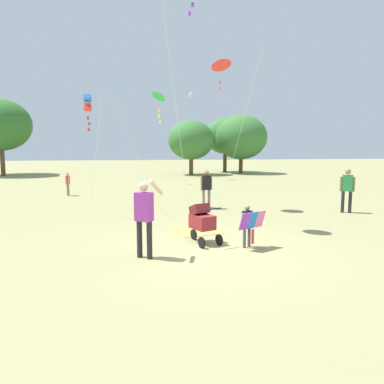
{
  "coord_description": "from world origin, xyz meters",
  "views": [
    {
      "loc": [
        -1.67,
        -8.13,
        2.45
      ],
      "look_at": [
        -0.31,
        0.96,
        1.3
      ],
      "focal_mm": 33.71,
      "sensor_mm": 36.0,
      "label": 1
    }
  ],
  "objects_px": {
    "kite_orange_delta": "(221,66)",
    "person_couple_left": "(68,182)",
    "kite_blue_high": "(158,98)",
    "person_sitting_far": "(206,186)",
    "picnic_blanket": "(196,231)",
    "person_adult_flyer": "(144,212)",
    "kite_green_novelty": "(88,104)",
    "person_red_shirt": "(347,187)",
    "child_with_butterfly_kite": "(248,222)",
    "stroller": "(202,220)"
  },
  "relations": [
    {
      "from": "stroller",
      "to": "person_sitting_far",
      "type": "height_order",
      "value": "person_sitting_far"
    },
    {
      "from": "child_with_butterfly_kite",
      "to": "person_red_shirt",
      "type": "relative_size",
      "value": 0.64
    },
    {
      "from": "child_with_butterfly_kite",
      "to": "person_couple_left",
      "type": "distance_m",
      "value": 12.14
    },
    {
      "from": "kite_green_novelty",
      "to": "kite_blue_high",
      "type": "xyz_separation_m",
      "value": [
        2.75,
        -0.16,
        0.24
      ]
    },
    {
      "from": "kite_blue_high",
      "to": "person_sitting_far",
      "type": "bearing_deg",
      "value": -20.75
    },
    {
      "from": "kite_orange_delta",
      "to": "picnic_blanket",
      "type": "bearing_deg",
      "value": -113.58
    },
    {
      "from": "kite_green_novelty",
      "to": "person_sitting_far",
      "type": "height_order",
      "value": "kite_green_novelty"
    },
    {
      "from": "kite_orange_delta",
      "to": "person_couple_left",
      "type": "xyz_separation_m",
      "value": [
        -6.7,
        5.03,
        -4.77
      ]
    },
    {
      "from": "kite_green_novelty",
      "to": "picnic_blanket",
      "type": "relative_size",
      "value": 3.41
    },
    {
      "from": "picnic_blanket",
      "to": "person_red_shirt",
      "type": "bearing_deg",
      "value": 19.03
    },
    {
      "from": "stroller",
      "to": "picnic_blanket",
      "type": "distance_m",
      "value": 1.48
    },
    {
      "from": "stroller",
      "to": "picnic_blanket",
      "type": "height_order",
      "value": "stroller"
    },
    {
      "from": "person_red_shirt",
      "to": "person_couple_left",
      "type": "xyz_separation_m",
      "value": [
        -11.21,
        6.46,
        -0.28
      ]
    },
    {
      "from": "picnic_blanket",
      "to": "person_adult_flyer",
      "type": "bearing_deg",
      "value": -122.58
    },
    {
      "from": "stroller",
      "to": "kite_green_novelty",
      "type": "height_order",
      "value": "kite_green_novelty"
    },
    {
      "from": "person_adult_flyer",
      "to": "stroller",
      "type": "distance_m",
      "value": 1.85
    },
    {
      "from": "kite_blue_high",
      "to": "person_couple_left",
      "type": "xyz_separation_m",
      "value": [
        -4.37,
        4.12,
        -3.68
      ]
    },
    {
      "from": "person_adult_flyer",
      "to": "kite_green_novelty",
      "type": "relative_size",
      "value": 0.4
    },
    {
      "from": "kite_orange_delta",
      "to": "person_sitting_far",
      "type": "distance_m",
      "value": 4.6
    },
    {
      "from": "person_adult_flyer",
      "to": "person_sitting_far",
      "type": "relative_size",
      "value": 1.16
    },
    {
      "from": "child_with_butterfly_kite",
      "to": "person_adult_flyer",
      "type": "xyz_separation_m",
      "value": [
        -2.51,
        -0.47,
        0.4
      ]
    },
    {
      "from": "person_adult_flyer",
      "to": "kite_orange_delta",
      "type": "height_order",
      "value": "kite_orange_delta"
    },
    {
      "from": "child_with_butterfly_kite",
      "to": "person_red_shirt",
      "type": "height_order",
      "value": "person_red_shirt"
    },
    {
      "from": "person_adult_flyer",
      "to": "person_red_shirt",
      "type": "height_order",
      "value": "person_adult_flyer"
    },
    {
      "from": "kite_orange_delta",
      "to": "person_couple_left",
      "type": "relative_size",
      "value": 4.83
    },
    {
      "from": "child_with_butterfly_kite",
      "to": "stroller",
      "type": "bearing_deg",
      "value": 151.55
    },
    {
      "from": "kite_green_novelty",
      "to": "person_couple_left",
      "type": "bearing_deg",
      "value": 112.21
    },
    {
      "from": "person_sitting_far",
      "to": "picnic_blanket",
      "type": "relative_size",
      "value": 1.17
    },
    {
      "from": "person_couple_left",
      "to": "kite_green_novelty",
      "type": "bearing_deg",
      "value": -67.79
    },
    {
      "from": "kite_green_novelty",
      "to": "person_couple_left",
      "type": "distance_m",
      "value": 5.49
    },
    {
      "from": "person_red_shirt",
      "to": "picnic_blanket",
      "type": "distance_m",
      "value": 6.46
    },
    {
      "from": "stroller",
      "to": "person_red_shirt",
      "type": "height_order",
      "value": "person_red_shirt"
    },
    {
      "from": "person_adult_flyer",
      "to": "kite_green_novelty",
      "type": "distance_m",
      "value": 7.89
    },
    {
      "from": "child_with_butterfly_kite",
      "to": "kite_green_novelty",
      "type": "relative_size",
      "value": 0.24
    },
    {
      "from": "person_adult_flyer",
      "to": "picnic_blanket",
      "type": "relative_size",
      "value": 1.36
    },
    {
      "from": "kite_blue_high",
      "to": "person_red_shirt",
      "type": "distance_m",
      "value": 7.99
    },
    {
      "from": "kite_blue_high",
      "to": "person_sitting_far",
      "type": "xyz_separation_m",
      "value": [
        1.82,
        -0.69,
        -3.46
      ]
    },
    {
      "from": "person_sitting_far",
      "to": "child_with_butterfly_kite",
      "type": "bearing_deg",
      "value": -90.36
    },
    {
      "from": "kite_blue_high",
      "to": "person_red_shirt",
      "type": "xyz_separation_m",
      "value": [
        6.84,
        -2.33,
        -3.4
      ]
    },
    {
      "from": "stroller",
      "to": "picnic_blanket",
      "type": "xyz_separation_m",
      "value": [
        0.06,
        1.36,
        -0.6
      ]
    },
    {
      "from": "kite_orange_delta",
      "to": "person_red_shirt",
      "type": "relative_size",
      "value": 3.45
    },
    {
      "from": "person_adult_flyer",
      "to": "person_sitting_far",
      "type": "xyz_separation_m",
      "value": [
        2.55,
        6.12,
        -0.12
      ]
    },
    {
      "from": "kite_green_novelty",
      "to": "person_adult_flyer",
      "type": "bearing_deg",
      "value": -73.82
    },
    {
      "from": "person_couple_left",
      "to": "picnic_blanket",
      "type": "relative_size",
      "value": 0.9
    },
    {
      "from": "kite_blue_high",
      "to": "person_couple_left",
      "type": "bearing_deg",
      "value": 136.66
    },
    {
      "from": "kite_orange_delta",
      "to": "kite_green_novelty",
      "type": "xyz_separation_m",
      "value": [
        -5.08,
        1.07,
        -1.34
      ]
    },
    {
      "from": "child_with_butterfly_kite",
      "to": "person_adult_flyer",
      "type": "bearing_deg",
      "value": -169.35
    },
    {
      "from": "stroller",
      "to": "kite_green_novelty",
      "type": "distance_m",
      "value": 7.73
    },
    {
      "from": "person_red_shirt",
      "to": "picnic_blanket",
      "type": "xyz_separation_m",
      "value": [
        -6.04,
        -2.08,
        -0.97
      ]
    },
    {
      "from": "kite_green_novelty",
      "to": "person_red_shirt",
      "type": "relative_size",
      "value": 2.71
    }
  ]
}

